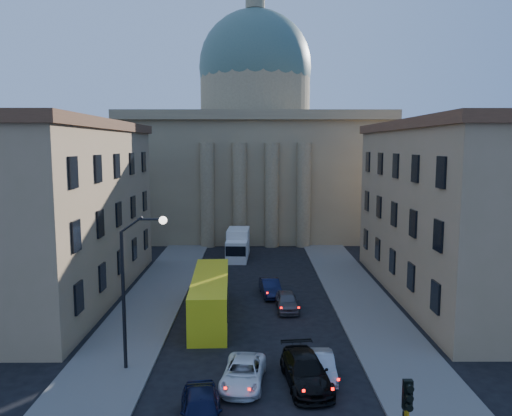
{
  "coord_description": "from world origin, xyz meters",
  "views": [
    {
      "loc": [
        -0.25,
        -18.95,
        12.66
      ],
      "look_at": [
        -0.07,
        16.71,
        8.18
      ],
      "focal_mm": 35.0,
      "sensor_mm": 36.0,
      "label": 1
    }
  ],
  "objects_px": {
    "street_lamp": "(132,279)",
    "car_right_near": "(322,366)",
    "box_truck": "(238,245)",
    "car_left_near": "(201,410)",
    "city_bus": "(210,296)"
  },
  "relations": [
    {
      "from": "street_lamp",
      "to": "car_right_near",
      "type": "distance_m",
      "value": 11.49
    },
    {
      "from": "street_lamp",
      "to": "box_truck",
      "type": "bearing_deg",
      "value": 79.98
    },
    {
      "from": "car_left_near",
      "to": "car_right_near",
      "type": "bearing_deg",
      "value": 31.36
    },
    {
      "from": "street_lamp",
      "to": "car_left_near",
      "type": "xyz_separation_m",
      "value": [
        4.34,
        -5.74,
        -4.5
      ]
    },
    {
      "from": "street_lamp",
      "to": "box_truck",
      "type": "height_order",
      "value": "street_lamp"
    },
    {
      "from": "car_right_near",
      "to": "city_bus",
      "type": "distance_m",
      "value": 11.73
    },
    {
      "from": "car_left_near",
      "to": "city_bus",
      "type": "relative_size",
      "value": 0.41
    },
    {
      "from": "car_right_near",
      "to": "box_truck",
      "type": "xyz_separation_m",
      "value": [
        -5.52,
        28.83,
        0.92
      ]
    },
    {
      "from": "street_lamp",
      "to": "city_bus",
      "type": "xyz_separation_m",
      "value": [
        3.54,
        8.58,
        -3.59
      ]
    },
    {
      "from": "street_lamp",
      "to": "car_right_near",
      "type": "height_order",
      "value": "street_lamp"
    },
    {
      "from": "car_right_near",
      "to": "city_bus",
      "type": "bearing_deg",
      "value": 127.02
    },
    {
      "from": "car_left_near",
      "to": "street_lamp",
      "type": "bearing_deg",
      "value": 119.73
    },
    {
      "from": "car_left_near",
      "to": "city_bus",
      "type": "height_order",
      "value": "city_bus"
    },
    {
      "from": "street_lamp",
      "to": "car_left_near",
      "type": "relative_size",
      "value": 1.91
    },
    {
      "from": "street_lamp",
      "to": "city_bus",
      "type": "distance_m",
      "value": 9.95
    }
  ]
}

